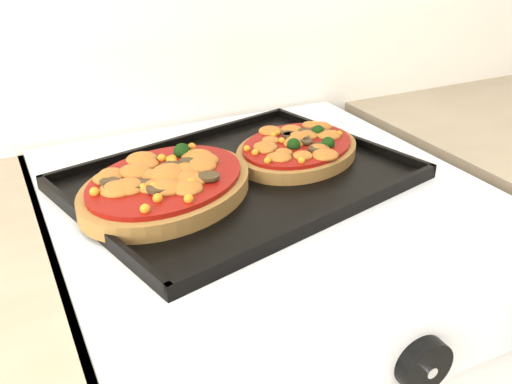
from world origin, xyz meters
TOP-DOWN VIEW (x-y plane):
  - control_panel at (-0.04, 1.39)m, footprint 0.60×0.02m
  - knob_center at (-0.03, 1.37)m, footprint 0.06×0.02m
  - baking_tray at (-0.07, 1.72)m, footprint 0.53×0.44m
  - pizza_left at (-0.18, 1.71)m, footprint 0.32×0.30m
  - pizza_right at (0.04, 1.75)m, footprint 0.27×0.24m

SIDE VIEW (x-z plane):
  - control_panel at x=-0.04m, z-range 0.81..0.90m
  - knob_center at x=-0.03m, z-range 0.82..0.89m
  - baking_tray at x=-0.07m, z-range 0.91..0.93m
  - pizza_right at x=0.04m, z-range 0.92..0.95m
  - pizza_left at x=-0.18m, z-range 0.92..0.96m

